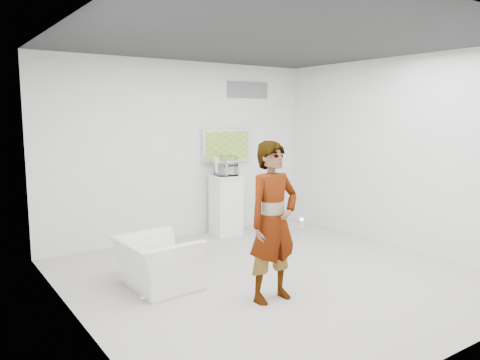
{
  "coord_description": "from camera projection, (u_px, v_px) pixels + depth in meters",
  "views": [
    {
      "loc": [
        -3.72,
        -4.63,
        2.11
      ],
      "look_at": [
        -0.13,
        0.6,
        1.21
      ],
      "focal_mm": 35.0,
      "sensor_mm": 36.0,
      "label": 1
    }
  ],
  "objects": [
    {
      "name": "console",
      "position": [
        226.0,
        169.0,
        8.13
      ],
      "size": [
        0.12,
        0.16,
        0.22
      ],
      "primitive_type": "cube",
      "rotation": [
        0.0,
        0.0,
        -0.52
      ],
      "color": "white",
      "rests_on": "pedestal"
    },
    {
      "name": "tv",
      "position": [
        226.0,
        146.0,
        8.42
      ],
      "size": [
        1.0,
        0.08,
        0.6
      ],
      "primitive_type": "cube",
      "color": "silver",
      "rests_on": "room"
    },
    {
      "name": "pedestal",
      "position": [
        226.0,
        205.0,
        8.22
      ],
      "size": [
        0.56,
        0.56,
        1.05
      ],
      "primitive_type": "cube",
      "rotation": [
        0.0,
        0.0,
        -0.09
      ],
      "color": "white",
      "rests_on": "room"
    },
    {
      "name": "floor_uplight",
      "position": [
        301.0,
        226.0,
        8.38
      ],
      "size": [
        0.21,
        0.21,
        0.26
      ],
      "primitive_type": "cylinder",
      "rotation": [
        0.0,
        0.0,
        -0.33
      ],
      "color": "white",
      "rests_on": "room"
    },
    {
      "name": "logo_decal",
      "position": [
        248.0,
        90.0,
        8.59
      ],
      "size": [
        0.9,
        0.02,
        0.3
      ],
      "primitive_type": "cube",
      "color": "slate",
      "rests_on": "room"
    },
    {
      "name": "vitrine",
      "position": [
        226.0,
        166.0,
        8.13
      ],
      "size": [
        0.41,
        0.41,
        0.34
      ],
      "primitive_type": "cube",
      "rotation": [
        0.0,
        0.0,
        -0.22
      ],
      "color": "white",
      "rests_on": "pedestal"
    },
    {
      "name": "armchair",
      "position": [
        158.0,
        263.0,
        5.71
      ],
      "size": [
        0.88,
        0.99,
        0.62
      ],
      "primitive_type": "imported",
      "rotation": [
        0.0,
        0.0,
        1.61
      ],
      "color": "white",
      "rests_on": "room"
    },
    {
      "name": "room",
      "position": [
        275.0,
        162.0,
        5.95
      ],
      "size": [
        5.01,
        5.01,
        3.0
      ],
      "color": "#B9B5A9",
      "rests_on": "ground"
    },
    {
      "name": "person",
      "position": [
        273.0,
        222.0,
        5.25
      ],
      "size": [
        0.68,
        0.46,
        1.82
      ],
      "primitive_type": "imported",
      "rotation": [
        0.0,
        0.0,
        0.04
      ],
      "color": "white",
      "rests_on": "room"
    },
    {
      "name": "wii_remote",
      "position": [
        282.0,
        155.0,
        5.41
      ],
      "size": [
        0.06,
        0.15,
        0.04
      ],
      "primitive_type": "cube",
      "rotation": [
        0.0,
        0.0,
        -0.13
      ],
      "color": "white",
      "rests_on": "person"
    }
  ]
}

